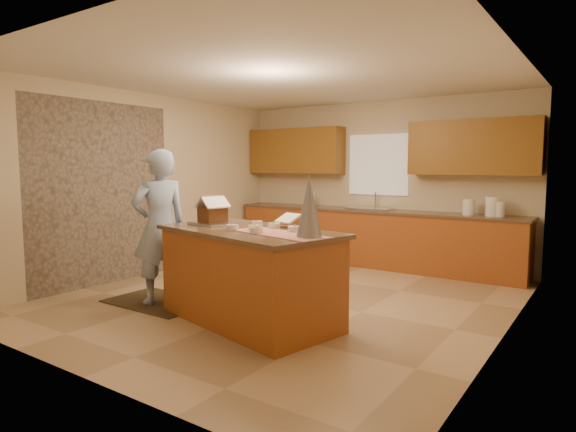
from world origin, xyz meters
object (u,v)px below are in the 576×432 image
object	(u,v)px
boy	(160,227)
island_base	(249,278)
gingerbread_house	(213,212)
tinsel_tree	(309,206)

from	to	relation	value
boy	island_base	bearing A→B (deg)	114.36
island_base	boy	xyz separation A→B (m)	(-1.30, -0.05, 0.45)
gingerbread_house	island_base	bearing A→B (deg)	-8.01
tinsel_tree	gingerbread_house	bearing A→B (deg)	171.10
tinsel_tree	gingerbread_house	size ratio (longest dim) A/B	1.64
boy	gingerbread_house	xyz separation A→B (m)	(0.72, 0.14, 0.20)
boy	gingerbread_house	distance (m)	0.76
island_base	tinsel_tree	distance (m)	1.16
gingerbread_house	boy	bearing A→B (deg)	-169.34
island_base	tinsel_tree	size ratio (longest dim) A/B	3.27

